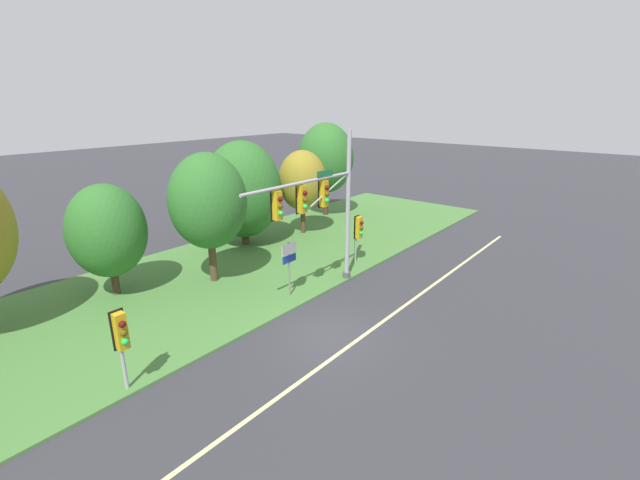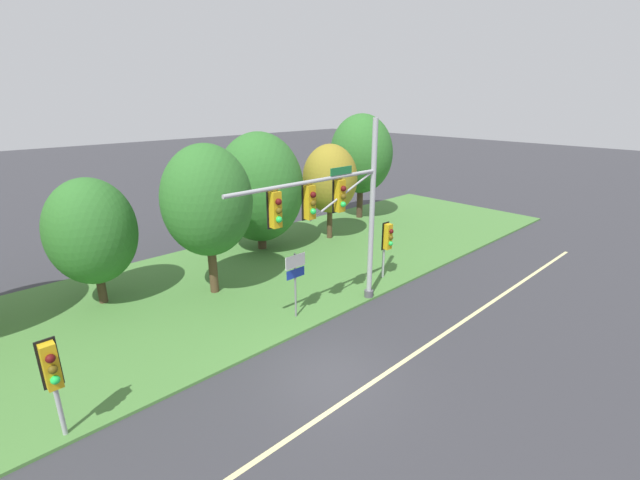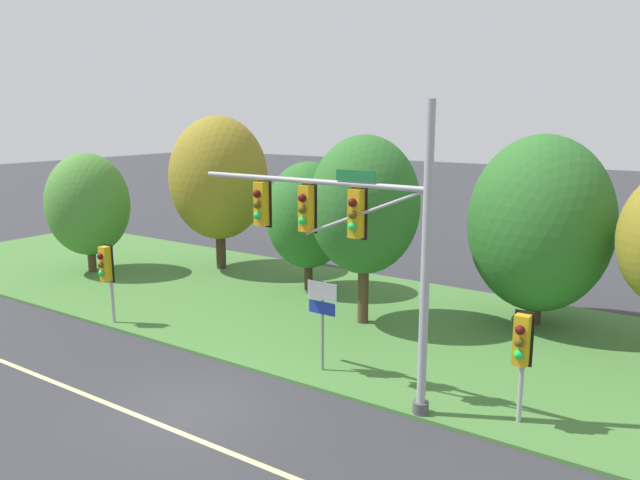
{
  "view_description": "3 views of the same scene",
  "coord_description": "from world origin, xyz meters",
  "px_view_note": "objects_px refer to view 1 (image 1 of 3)",
  "views": [
    {
      "loc": [
        -12.01,
        -9.47,
        9.05
      ],
      "look_at": [
        3.78,
        3.46,
        2.37
      ],
      "focal_mm": 24.0,
      "sensor_mm": 36.0,
      "label": 1
    },
    {
      "loc": [
        -8.22,
        -8.25,
        8.47
      ],
      "look_at": [
        3.35,
        4.01,
        2.82
      ],
      "focal_mm": 24.0,
      "sensor_mm": 36.0,
      "label": 2
    },
    {
      "loc": [
        11.07,
        -10.51,
        7.4
      ],
      "look_at": [
        0.9,
        4.47,
        3.71
      ],
      "focal_mm": 35.0,
      "sensor_mm": 36.0,
      "label": 3
    }
  ],
  "objects_px": {
    "traffic_signal_mast": "(322,204)",
    "pedestrian_signal_further_along": "(358,230)",
    "tree_mid_verge": "(208,202)",
    "pedestrian_signal_near_kerb": "(121,335)",
    "tree_furthest_back": "(326,158)",
    "route_sign_post": "(289,259)",
    "tree_behind_signpost": "(107,231)",
    "tree_tall_centre": "(243,190)",
    "tree_right_far": "(302,181)"
  },
  "relations": [
    {
      "from": "traffic_signal_mast",
      "to": "tree_mid_verge",
      "type": "bearing_deg",
      "value": 116.51
    },
    {
      "from": "tree_mid_verge",
      "to": "tree_right_far",
      "type": "bearing_deg",
      "value": 12.21
    },
    {
      "from": "traffic_signal_mast",
      "to": "tree_tall_centre",
      "type": "relative_size",
      "value": 1.15
    },
    {
      "from": "traffic_signal_mast",
      "to": "pedestrian_signal_further_along",
      "type": "relative_size",
      "value": 2.72
    },
    {
      "from": "traffic_signal_mast",
      "to": "tree_tall_centre",
      "type": "xyz_separation_m",
      "value": [
        2.49,
        8.46,
        -0.82
      ]
    },
    {
      "from": "pedestrian_signal_further_along",
      "to": "route_sign_post",
      "type": "height_order",
      "value": "pedestrian_signal_further_along"
    },
    {
      "from": "pedestrian_signal_further_along",
      "to": "tree_furthest_back",
      "type": "distance_m",
      "value": 11.47
    },
    {
      "from": "pedestrian_signal_further_along",
      "to": "traffic_signal_mast",
      "type": "bearing_deg",
      "value": -169.67
    },
    {
      "from": "traffic_signal_mast",
      "to": "tree_furthest_back",
      "type": "height_order",
      "value": "traffic_signal_mast"
    },
    {
      "from": "pedestrian_signal_near_kerb",
      "to": "pedestrian_signal_further_along",
      "type": "bearing_deg",
      "value": 3.21
    },
    {
      "from": "traffic_signal_mast",
      "to": "tree_furthest_back",
      "type": "relative_size",
      "value": 1.04
    },
    {
      "from": "tree_furthest_back",
      "to": "pedestrian_signal_near_kerb",
      "type": "bearing_deg",
      "value": -157.11
    },
    {
      "from": "tree_behind_signpost",
      "to": "tree_right_far",
      "type": "bearing_deg",
      "value": -1.45
    },
    {
      "from": "traffic_signal_mast",
      "to": "pedestrian_signal_further_along",
      "type": "bearing_deg",
      "value": 10.33
    },
    {
      "from": "pedestrian_signal_near_kerb",
      "to": "pedestrian_signal_further_along",
      "type": "height_order",
      "value": "pedestrian_signal_near_kerb"
    },
    {
      "from": "tree_tall_centre",
      "to": "tree_mid_verge",
      "type": "bearing_deg",
      "value": -146.83
    },
    {
      "from": "traffic_signal_mast",
      "to": "pedestrian_signal_near_kerb",
      "type": "relative_size",
      "value": 2.68
    },
    {
      "from": "traffic_signal_mast",
      "to": "tree_behind_signpost",
      "type": "height_order",
      "value": "traffic_signal_mast"
    },
    {
      "from": "pedestrian_signal_near_kerb",
      "to": "tree_tall_centre",
      "type": "height_order",
      "value": "tree_tall_centre"
    },
    {
      "from": "tree_behind_signpost",
      "to": "tree_furthest_back",
      "type": "relative_size",
      "value": 0.73
    },
    {
      "from": "pedestrian_signal_near_kerb",
      "to": "tree_behind_signpost",
      "type": "height_order",
      "value": "tree_behind_signpost"
    },
    {
      "from": "tree_mid_verge",
      "to": "tree_furthest_back",
      "type": "height_order",
      "value": "tree_furthest_back"
    },
    {
      "from": "route_sign_post",
      "to": "pedestrian_signal_further_along",
      "type": "bearing_deg",
      "value": -0.55
    },
    {
      "from": "pedestrian_signal_further_along",
      "to": "route_sign_post",
      "type": "relative_size",
      "value": 1.04
    },
    {
      "from": "route_sign_post",
      "to": "tree_behind_signpost",
      "type": "bearing_deg",
      "value": 127.91
    },
    {
      "from": "traffic_signal_mast",
      "to": "route_sign_post",
      "type": "height_order",
      "value": "traffic_signal_mast"
    },
    {
      "from": "tree_behind_signpost",
      "to": "pedestrian_signal_near_kerb",
      "type": "bearing_deg",
      "value": -113.7
    },
    {
      "from": "pedestrian_signal_further_along",
      "to": "route_sign_post",
      "type": "distance_m",
      "value": 5.64
    },
    {
      "from": "route_sign_post",
      "to": "tree_furthest_back",
      "type": "height_order",
      "value": "tree_furthest_back"
    },
    {
      "from": "tree_right_far",
      "to": "tree_furthest_back",
      "type": "height_order",
      "value": "tree_furthest_back"
    },
    {
      "from": "tree_mid_verge",
      "to": "pedestrian_signal_near_kerb",
      "type": "bearing_deg",
      "value": -144.78
    },
    {
      "from": "tree_behind_signpost",
      "to": "traffic_signal_mast",
      "type": "bearing_deg",
      "value": -48.67
    },
    {
      "from": "tree_tall_centre",
      "to": "tree_right_far",
      "type": "distance_m",
      "value": 4.43
    },
    {
      "from": "tree_mid_verge",
      "to": "tree_tall_centre",
      "type": "bearing_deg",
      "value": 33.17
    },
    {
      "from": "route_sign_post",
      "to": "tree_behind_signpost",
      "type": "height_order",
      "value": "tree_behind_signpost"
    },
    {
      "from": "traffic_signal_mast",
      "to": "tree_mid_verge",
      "type": "height_order",
      "value": "traffic_signal_mast"
    },
    {
      "from": "route_sign_post",
      "to": "tree_tall_centre",
      "type": "height_order",
      "value": "tree_tall_centre"
    },
    {
      "from": "tree_furthest_back",
      "to": "tree_tall_centre",
      "type": "bearing_deg",
      "value": -176.01
    },
    {
      "from": "tree_mid_verge",
      "to": "tree_tall_centre",
      "type": "height_order",
      "value": "tree_tall_centre"
    },
    {
      "from": "pedestrian_signal_near_kerb",
      "to": "route_sign_post",
      "type": "distance_m",
      "value": 8.54
    },
    {
      "from": "traffic_signal_mast",
      "to": "tree_mid_verge",
      "type": "xyz_separation_m",
      "value": [
        -2.57,
        5.15,
        -0.2
      ]
    },
    {
      "from": "tree_mid_verge",
      "to": "tree_tall_centre",
      "type": "distance_m",
      "value": 6.07
    },
    {
      "from": "tree_right_far",
      "to": "tree_furthest_back",
      "type": "bearing_deg",
      "value": 21.25
    },
    {
      "from": "tree_tall_centre",
      "to": "pedestrian_signal_further_along",
      "type": "bearing_deg",
      "value": -77.13
    },
    {
      "from": "tree_behind_signpost",
      "to": "tree_mid_verge",
      "type": "height_order",
      "value": "tree_mid_verge"
    },
    {
      "from": "traffic_signal_mast",
      "to": "pedestrian_signal_further_along",
      "type": "xyz_separation_m",
      "value": [
        4.24,
        0.77,
        -2.41
      ]
    },
    {
      "from": "route_sign_post",
      "to": "tree_behind_signpost",
      "type": "relative_size",
      "value": 0.5
    },
    {
      "from": "traffic_signal_mast",
      "to": "tree_tall_centre",
      "type": "distance_m",
      "value": 8.85
    },
    {
      "from": "pedestrian_signal_near_kerb",
      "to": "tree_furthest_back",
      "type": "bearing_deg",
      "value": 22.89
    },
    {
      "from": "traffic_signal_mast",
      "to": "pedestrian_signal_near_kerb",
      "type": "distance_m",
      "value": 10.17
    }
  ]
}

